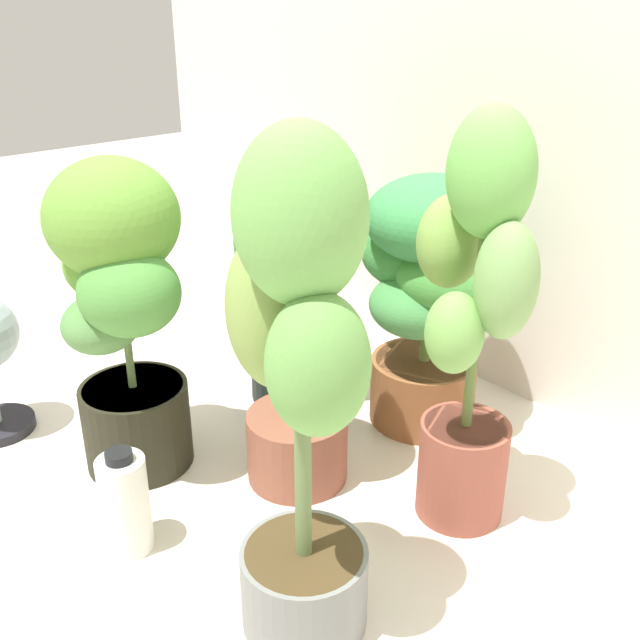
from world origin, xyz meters
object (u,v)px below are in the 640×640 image
(potted_plant_center, at_px, (291,314))
(potted_plant_front_left, at_px, (121,299))
(potted_plant_back_right, at_px, (472,323))
(nutrient_bottle, at_px, (125,503))
(potted_plant_back_left, at_px, (294,264))
(potted_plant_front_right, at_px, (298,381))
(potted_plant_back_center, at_px, (427,281))

(potted_plant_center, distance_m, potted_plant_front_left, 0.37)
(potted_plant_back_right, bearing_deg, potted_plant_front_left, -145.34)
(potted_plant_front_left, relative_size, nutrient_bottle, 3.18)
(potted_plant_back_left, distance_m, potted_plant_center, 0.37)
(potted_plant_center, height_order, potted_plant_front_left, potted_plant_front_left)
(potted_plant_front_right, xyz_separation_m, nutrient_bottle, (-0.36, -0.14, -0.37))
(potted_plant_front_right, height_order, potted_plant_back_center, potted_plant_front_right)
(potted_plant_back_right, bearing_deg, potted_plant_front_right, -89.65)
(potted_plant_back_left, distance_m, potted_plant_front_left, 0.49)
(potted_plant_back_right, relative_size, potted_plant_back_center, 1.33)
(potted_plant_front_right, height_order, nutrient_bottle, potted_plant_front_right)
(potted_plant_back_left, bearing_deg, nutrient_bottle, -68.11)
(potted_plant_back_center, xyz_separation_m, nutrient_bottle, (-0.06, -0.80, -0.27))
(potted_plant_back_left, height_order, potted_plant_back_right, potted_plant_back_right)
(potted_plant_front_right, relative_size, nutrient_bottle, 3.84)
(potted_plant_back_left, relative_size, nutrient_bottle, 2.97)
(potted_plant_front_left, height_order, nutrient_bottle, potted_plant_front_left)
(potted_plant_center, relative_size, nutrient_bottle, 3.01)
(potted_plant_center, distance_m, potted_plant_back_right, 0.38)
(potted_plant_back_left, relative_size, potted_plant_front_right, 0.77)
(nutrient_bottle, bearing_deg, potted_plant_back_center, 85.80)
(potted_plant_back_right, bearing_deg, potted_plant_center, -153.47)
(potted_plant_front_right, xyz_separation_m, potted_plant_back_center, (-0.30, 0.65, -0.10))
(potted_plant_back_left, xyz_separation_m, potted_plant_back_center, (0.32, 0.15, 0.01))
(potted_plant_center, relative_size, potted_plant_back_right, 0.81)
(potted_plant_front_right, bearing_deg, potted_plant_front_left, 178.75)
(potted_plant_back_left, relative_size, potted_plant_center, 0.99)
(potted_plant_front_right, distance_m, potted_plant_back_center, 0.73)
(potted_plant_front_left, distance_m, nutrient_bottle, 0.43)
(potted_plant_back_right, bearing_deg, potted_plant_back_center, 143.60)
(potted_plant_back_left, bearing_deg, potted_plant_center, -40.38)
(potted_plant_front_right, bearing_deg, potted_plant_back_center, 114.87)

